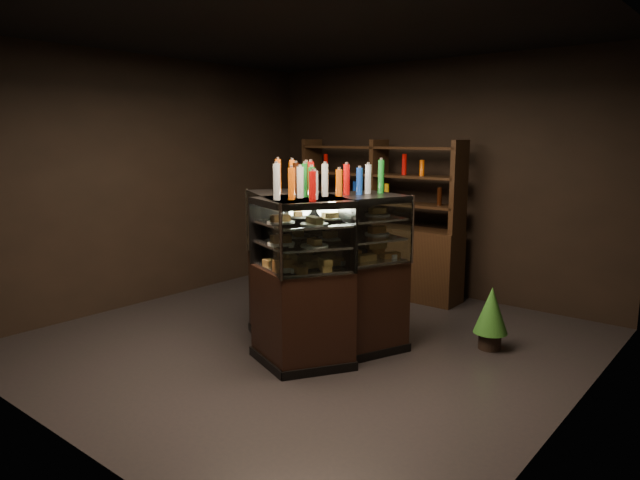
# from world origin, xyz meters

# --- Properties ---
(ground) EXTENTS (5.00, 5.00, 0.00)m
(ground) POSITION_xyz_m (0.00, 0.00, 0.00)
(ground) COLOR black
(ground) RESTS_ON ground
(room_shell) EXTENTS (5.02, 5.02, 3.01)m
(room_shell) POSITION_xyz_m (0.00, 0.00, 1.94)
(room_shell) COLOR black
(room_shell) RESTS_ON ground
(display_case) EXTENTS (1.67, 1.54, 1.51)m
(display_case) POSITION_xyz_m (0.21, -0.16, 0.50)
(display_case) COLOR black
(display_case) RESTS_ON ground
(food_display) EXTENTS (1.23, 1.26, 0.46)m
(food_display) POSITION_xyz_m (0.21, -0.16, 1.13)
(food_display) COLOR #D2844B
(food_display) RESTS_ON display_case
(bottles_top) EXTENTS (1.07, 1.11, 0.30)m
(bottles_top) POSITION_xyz_m (0.21, -0.16, 1.64)
(bottles_top) COLOR silver
(bottles_top) RESTS_ON display_case
(potted_conifer) EXTENTS (0.33, 0.33, 0.70)m
(potted_conifer) POSITION_xyz_m (1.50, 0.97, 0.40)
(potted_conifer) COLOR black
(potted_conifer) RESTS_ON ground
(back_shelving) EXTENTS (2.31, 0.44, 2.00)m
(back_shelving) POSITION_xyz_m (-0.54, 2.05, 0.61)
(back_shelving) COLOR black
(back_shelving) RESTS_ON ground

